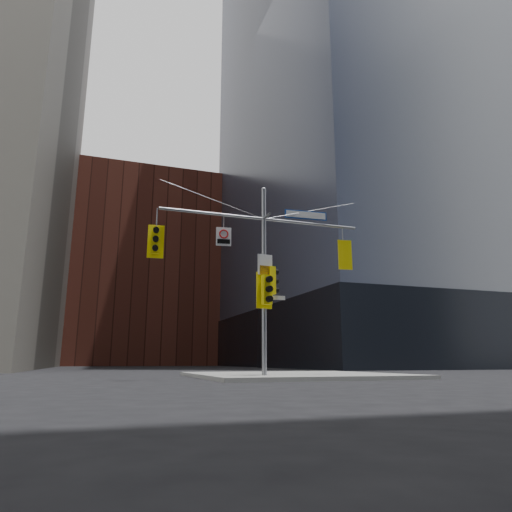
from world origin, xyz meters
TOP-DOWN VIEW (x-y plane):
  - ground at (0.00, 0.00)m, footprint 160.00×160.00m
  - sidewalk_corner at (2.00, 4.00)m, footprint 8.00×8.00m
  - tower_ne at (28.00, 32.00)m, footprint 36.00×36.00m
  - podium_ne at (28.00, 32.00)m, footprint 36.40×36.40m
  - brick_midrise at (0.00, 58.00)m, footprint 26.00×20.00m
  - signal_assembly at (0.00, 1.99)m, footprint 8.00×0.80m
  - traffic_light_west_arm at (-4.05, 2.01)m, footprint 0.58×0.49m
  - traffic_light_east_arm at (3.42, 1.99)m, footprint 0.58×0.49m
  - traffic_light_pole_side at (0.32, 2.01)m, footprint 0.44×0.38m
  - traffic_light_pole_front at (-0.00, 1.73)m, footprint 0.64×0.56m
  - street_sign_blade at (1.79, 2.00)m, footprint 1.76×0.18m
  - regulatory_sign_arm at (-1.59, 1.97)m, footprint 0.57×0.11m
  - regulatory_sign_pole at (0.00, 1.88)m, footprint 0.60×0.09m
  - street_blade_ew at (0.45, 2.00)m, footprint 0.78×0.05m
  - street_blade_ns at (0.00, 2.45)m, footprint 0.07×0.78m

SIDE VIEW (x-z plane):
  - ground at x=0.00m, z-range 0.00..0.00m
  - sidewalk_corner at x=2.00m, z-range 0.00..0.15m
  - street_blade_ns at x=0.00m, z-range 2.68..2.83m
  - street_blade_ew at x=0.45m, z-range 2.89..3.04m
  - podium_ne at x=28.00m, z-range 0.00..6.00m
  - traffic_light_pole_front at x=0.00m, z-range 2.52..3.87m
  - traffic_light_pole_side at x=0.32m, z-range 3.07..4.13m
  - regulatory_sign_pole at x=0.00m, z-range 3.76..4.55m
  - signal_assembly at x=0.00m, z-range 0.77..8.07m
  - traffic_light_west_arm at x=-4.05m, z-range 4.20..5.40m
  - traffic_light_east_arm at x=3.42m, z-range 4.20..5.40m
  - regulatory_sign_arm at x=-1.59m, z-range 4.82..5.53m
  - street_sign_blade at x=1.79m, z-range 6.18..6.52m
  - brick_midrise at x=0.00m, z-range 0.00..28.00m
  - tower_ne at x=28.00m, z-range 0.00..90.00m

